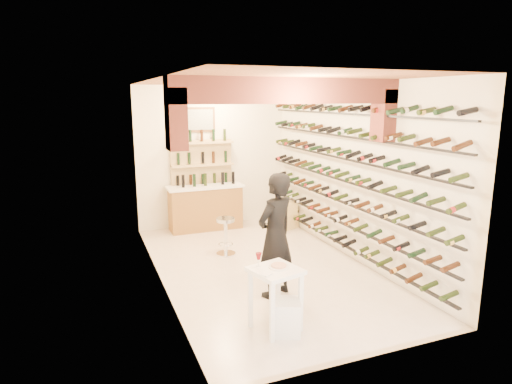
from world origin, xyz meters
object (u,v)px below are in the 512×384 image
at_px(person, 276,235).
at_px(crate_lower, 285,221).
at_px(back_counter, 205,206).
at_px(white_stool, 286,317).
at_px(chrome_barstool, 226,233).
at_px(wine_rack, 341,175).
at_px(tasting_table, 275,280).

relative_size(person, crate_lower, 3.50).
distance_m(back_counter, white_stool, 4.82).
xyz_separation_m(person, chrome_barstool, (-0.16, 1.95, -0.52)).
distance_m(white_stool, crate_lower, 4.61).
bearing_deg(wine_rack, person, -148.58).
relative_size(person, chrome_barstool, 2.61).
bearing_deg(crate_lower, wine_rack, -86.30).
height_order(person, chrome_barstool, person).
height_order(back_counter, chrome_barstool, back_counter).
height_order(tasting_table, crate_lower, tasting_table).
bearing_deg(tasting_table, back_counter, 71.31).
bearing_deg(person, tasting_table, 40.30).
xyz_separation_m(wine_rack, person, (-1.77, -1.08, -0.61)).
bearing_deg(crate_lower, tasting_table, -116.98).
height_order(back_counter, white_stool, back_counter).
xyz_separation_m(back_counter, person, (0.07, -3.73, 0.40)).
bearing_deg(crate_lower, person, -117.78).
bearing_deg(back_counter, person, -89.00).
height_order(white_stool, person, person).
distance_m(chrome_barstool, crate_lower, 2.15).
relative_size(back_counter, chrome_barstool, 2.37).
relative_size(white_stool, person, 0.23).
xyz_separation_m(back_counter, crate_lower, (1.70, -0.62, -0.37)).
distance_m(wine_rack, back_counter, 3.38).
bearing_deg(tasting_table, wine_rack, 28.15).
bearing_deg(tasting_table, chrome_barstool, 70.50).
bearing_deg(person, white_stool, 47.76).
distance_m(wine_rack, person, 2.16).
xyz_separation_m(back_counter, chrome_barstool, (-0.09, -1.78, -0.12)).
xyz_separation_m(wine_rack, crate_lower, (-0.13, 2.02, -1.39)).
bearing_deg(chrome_barstool, wine_rack, -24.34).
xyz_separation_m(white_stool, chrome_barstool, (0.17, 3.02, 0.20)).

